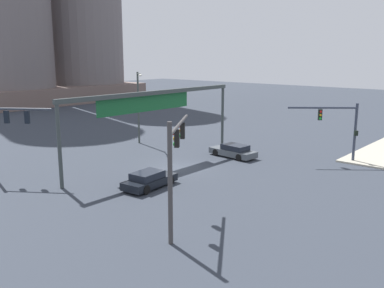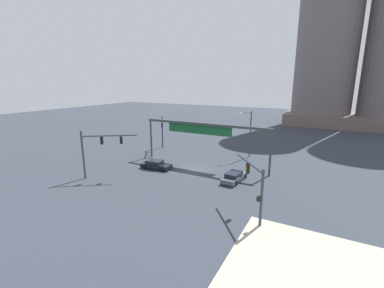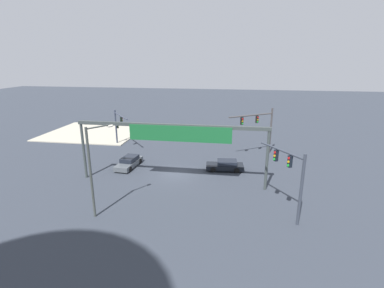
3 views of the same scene
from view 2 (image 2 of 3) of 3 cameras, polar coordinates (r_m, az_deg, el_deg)
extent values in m
plane|color=#303640|center=(36.84, 0.94, -5.73)|extent=(192.35, 192.35, 0.00)
cylinder|color=#3F3C3B|center=(35.50, -22.84, -2.27)|extent=(0.24, 0.24, 6.25)
cylinder|color=#3F3C3B|center=(34.13, -17.74, 1.75)|extent=(5.70, 3.99, 0.18)
cube|color=black|center=(34.46, -19.24, 0.70)|extent=(0.41, 0.40, 0.95)
cylinder|color=red|center=(34.55, -19.22, 1.24)|extent=(0.20, 0.16, 0.20)
cylinder|color=orange|center=(34.61, -19.18, 0.75)|extent=(0.20, 0.16, 0.20)
cylinder|color=green|center=(34.67, -19.14, 0.27)|extent=(0.20, 0.16, 0.20)
cube|color=black|center=(33.99, -15.31, 0.81)|extent=(0.41, 0.40, 0.95)
cylinder|color=red|center=(34.09, -15.30, 1.36)|extent=(0.20, 0.16, 0.20)
cylinder|color=orange|center=(34.15, -15.27, 0.86)|extent=(0.20, 0.16, 0.20)
cylinder|color=green|center=(34.21, -15.24, 0.37)|extent=(0.20, 0.16, 0.20)
cylinder|color=#323743|center=(49.01, -6.54, 2.59)|extent=(0.23, 0.23, 5.87)
cylinder|color=#323743|center=(46.14, -6.63, 5.06)|extent=(2.96, 4.21, 0.17)
cube|color=black|center=(47.28, -6.61, 4.51)|extent=(0.40, 0.41, 0.95)
cylinder|color=red|center=(47.23, -6.42, 4.87)|extent=(0.16, 0.20, 0.20)
cylinder|color=orange|center=(47.28, -6.41, 4.51)|extent=(0.16, 0.20, 0.20)
cylinder|color=green|center=(47.33, -6.40, 4.15)|extent=(0.16, 0.20, 0.20)
cube|color=black|center=(45.69, -6.61, 4.20)|extent=(0.40, 0.41, 0.95)
cylinder|color=red|center=(45.65, -6.42, 4.57)|extent=(0.16, 0.20, 0.20)
cylinder|color=orange|center=(45.69, -6.41, 4.20)|extent=(0.16, 0.20, 0.20)
cylinder|color=green|center=(45.74, -6.40, 3.83)|extent=(0.16, 0.20, 0.20)
cylinder|color=#303747|center=(22.86, 15.05, -11.55)|extent=(0.24, 0.24, 5.24)
cylinder|color=#303747|center=(24.60, 12.41, -4.05)|extent=(3.87, 4.77, 0.18)
cube|color=black|center=(24.94, 12.19, -5.28)|extent=(0.40, 0.41, 0.95)
cylinder|color=red|center=(24.78, 11.88, -4.67)|extent=(0.17, 0.19, 0.20)
cylinder|color=orange|center=(24.88, 11.85, -5.32)|extent=(0.17, 0.19, 0.20)
cylinder|color=green|center=(24.97, 11.82, -5.98)|extent=(0.17, 0.19, 0.20)
cube|color=black|center=(22.74, 14.45, -11.57)|extent=(0.37, 0.38, 0.44)
cylinder|color=#3D423F|center=(43.22, 12.69, 2.06)|extent=(0.20, 0.20, 7.61)
cylinder|color=#3D423F|center=(42.01, 11.86, 6.82)|extent=(1.27, 1.77, 0.12)
ellipsoid|color=silver|center=(41.38, 10.73, 6.64)|extent=(0.59, 0.66, 0.20)
cylinder|color=#373F3E|center=(42.97, -8.98, 1.08)|extent=(0.28, 0.28, 6.02)
cylinder|color=#373F3E|center=(35.16, 16.88, -2.12)|extent=(0.28, 0.28, 6.02)
cube|color=#373F3E|center=(37.44, 2.69, 4.37)|extent=(19.59, 0.35, 0.35)
cube|color=#175B2D|center=(38.18, 1.49, 3.42)|extent=(10.31, 0.08, 1.60)
cube|color=#6F5A54|center=(85.78, 31.74, 4.45)|extent=(34.83, 17.92, 3.29)
cylinder|color=slate|center=(86.23, 27.93, 21.65)|extent=(15.92, 15.92, 46.52)
cube|color=black|center=(37.60, -7.88, -4.75)|extent=(4.47, 2.14, 0.55)
cube|color=black|center=(37.57, -8.24, -3.94)|extent=(2.38, 1.75, 0.50)
cylinder|color=black|center=(37.68, -5.47, -4.83)|extent=(0.66, 0.28, 0.64)
cylinder|color=black|center=(36.32, -6.71, -5.57)|extent=(0.66, 0.28, 0.64)
cylinder|color=black|center=(38.97, -8.95, -4.31)|extent=(0.66, 0.28, 0.64)
cylinder|color=black|center=(37.67, -10.27, -5.00)|extent=(0.66, 0.28, 0.64)
cube|color=#4A5056|center=(33.25, 9.36, -7.27)|extent=(2.12, 4.70, 0.55)
cube|color=black|center=(32.84, 9.20, -6.56)|extent=(1.72, 2.50, 0.50)
cylinder|color=black|center=(34.81, 9.09, -6.50)|extent=(0.27, 0.66, 0.64)
cylinder|color=black|center=(34.24, 11.56, -6.96)|extent=(0.27, 0.66, 0.64)
cylinder|color=black|center=(32.40, 7.01, -7.97)|extent=(0.27, 0.66, 0.64)
cylinder|color=black|center=(31.79, 9.64, -8.50)|extent=(0.27, 0.66, 0.64)
camera|label=1|loc=(42.12, -51.61, 4.67)|focal=39.46mm
camera|label=3|loc=(64.65, 8.06, 13.74)|focal=26.99mm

